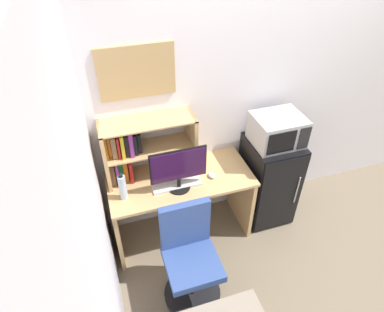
{
  "coord_description": "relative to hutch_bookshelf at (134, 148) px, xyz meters",
  "views": [
    {
      "loc": [
        -1.48,
        -2.44,
        2.76
      ],
      "look_at": [
        -0.8,
        -0.32,
        1.0
      ],
      "focal_mm": 31.44,
      "sensor_mm": 36.0,
      "label": 1
    }
  ],
  "objects": [
    {
      "name": "mini_fridge",
      "position": [
        1.27,
        -0.15,
        -0.59
      ],
      "size": [
        0.47,
        0.52,
        0.93
      ],
      "color": "black",
      "rests_on": "ground_plane"
    },
    {
      "name": "wall_corkboard",
      "position": [
        0.1,
        0.12,
        0.62
      ],
      "size": [
        0.6,
        0.02,
        0.42
      ],
      "primitive_type": "cube",
      "color": "tan"
    },
    {
      "name": "wall_back",
      "position": [
        1.66,
        0.15,
        0.25
      ],
      "size": [
        6.4,
        0.04,
        2.6
      ],
      "primitive_type": "cube",
      "color": "silver",
      "rests_on": "ground_plane"
    },
    {
      "name": "water_bottle",
      "position": [
        -0.16,
        -0.25,
        -0.18
      ],
      "size": [
        0.06,
        0.06,
        0.26
      ],
      "color": "silver",
      "rests_on": "desk"
    },
    {
      "name": "keyboard",
      "position": [
        0.3,
        -0.24,
        -0.3
      ],
      "size": [
        0.43,
        0.13,
        0.02
      ],
      "primitive_type": "cube",
      "color": "silver",
      "rests_on": "desk"
    },
    {
      "name": "computer_mouse",
      "position": [
        0.62,
        -0.23,
        -0.29
      ],
      "size": [
        0.06,
        0.09,
        0.03
      ],
      "primitive_type": "ellipsoid",
      "color": "silver",
      "rests_on": "desk"
    },
    {
      "name": "hutch_bookshelf",
      "position": [
        0.0,
        0.0,
        0.0
      ],
      "size": [
        0.79,
        0.28,
        0.56
      ],
      "color": "tan",
      "rests_on": "desk"
    },
    {
      "name": "microwave",
      "position": [
        1.27,
        -0.15,
        0.01
      ],
      "size": [
        0.44,
        0.38,
        0.27
      ],
      "color": "#ADADB2",
      "rests_on": "mini_fridge"
    },
    {
      "name": "desk",
      "position": [
        0.35,
        -0.16,
        -0.53
      ],
      "size": [
        1.29,
        0.58,
        0.75
      ],
      "color": "tan",
      "rests_on": "ground_plane"
    },
    {
      "name": "monitor",
      "position": [
        0.31,
        -0.27,
        -0.08
      ],
      "size": [
        0.48,
        0.19,
        0.4
      ],
      "color": "black",
      "rests_on": "desk"
    },
    {
      "name": "wall_left",
      "position": [
        -0.36,
        -1.47,
        0.25
      ],
      "size": [
        0.04,
        4.4,
        2.6
      ],
      "primitive_type": "cube",
      "color": "silver",
      "rests_on": "ground_plane"
    },
    {
      "name": "desk_chair",
      "position": [
        0.25,
        -0.78,
        -0.65
      ],
      "size": [
        0.49,
        0.49,
        0.93
      ],
      "color": "black",
      "rests_on": "ground_plane"
    }
  ]
}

